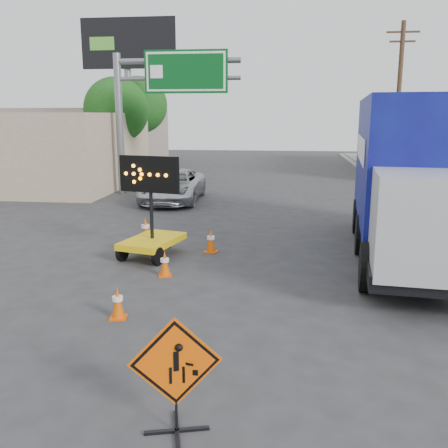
% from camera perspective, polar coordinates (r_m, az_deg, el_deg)
% --- Properties ---
extents(ground, '(100.00, 100.00, 0.00)m').
position_cam_1_polar(ground, '(7.59, -7.13, -18.64)').
color(ground, '#2D2D30').
rests_on(ground, ground).
extents(curb_right, '(0.40, 60.00, 0.12)m').
position_cam_1_polar(curb_right, '(22.33, 21.19, 1.63)').
color(curb_right, gray).
rests_on(curb_right, ground).
extents(storefront_left_near, '(14.00, 10.00, 4.00)m').
position_cam_1_polar(storefront_left_near, '(30.67, -24.02, 7.76)').
color(storefront_left_near, tan).
rests_on(storefront_left_near, ground).
extents(storefront_left_far, '(12.00, 10.00, 4.40)m').
position_cam_1_polar(storefront_left_far, '(43.64, -15.73, 9.68)').
color(storefront_left_far, gray).
rests_on(storefront_left_far, ground).
extents(highway_gantry, '(6.18, 0.38, 6.90)m').
position_cam_1_polar(highway_gantry, '(25.03, -7.41, 14.95)').
color(highway_gantry, slate).
rests_on(highway_gantry, ground).
extents(billboard, '(6.10, 0.54, 9.85)m').
position_cam_1_polar(billboard, '(33.87, -10.82, 18.02)').
color(billboard, slate).
rests_on(billboard, ground).
extents(utility_pole_far, '(1.80, 0.26, 9.00)m').
position_cam_1_polar(utility_pole_far, '(30.96, 19.28, 13.15)').
color(utility_pole_far, '#4E3521').
rests_on(utility_pole_far, ground).
extents(tree_left_near, '(3.71, 3.71, 6.03)m').
position_cam_1_polar(tree_left_near, '(29.90, -12.21, 12.61)').
color(tree_left_near, '#4E3521').
rests_on(tree_left_near, ground).
extents(tree_left_far, '(4.10, 4.10, 6.66)m').
position_cam_1_polar(tree_left_far, '(37.84, -9.68, 13.26)').
color(tree_left_far, '#4E3521').
rests_on(tree_left_far, ground).
extents(construction_sign, '(1.13, 0.81, 1.54)m').
position_cam_1_polar(construction_sign, '(6.38, -5.56, -16.56)').
color(construction_sign, black).
rests_on(construction_sign, ground).
extents(arrow_board, '(1.75, 2.22, 2.82)m').
position_cam_1_polar(arrow_board, '(14.04, -8.22, -1.20)').
color(arrow_board, '#E3BA0C').
rests_on(arrow_board, ground).
extents(pickup_truck, '(2.55, 5.33, 1.47)m').
position_cam_1_polar(pickup_truck, '(22.96, -5.87, 4.38)').
color(pickup_truck, '#BABDC2').
rests_on(pickup_truck, ground).
extents(box_truck, '(3.66, 9.44, 4.37)m').
position_cam_1_polar(box_truck, '(14.55, 20.86, 3.99)').
color(box_truck, black).
rests_on(box_truck, ground).
extents(cone_a, '(0.37, 0.37, 0.64)m').
position_cam_1_polar(cone_a, '(10.05, -12.05, -8.78)').
color(cone_a, '#E05004').
rests_on(cone_a, ground).
extents(cone_b, '(0.41, 0.41, 0.64)m').
position_cam_1_polar(cone_b, '(12.39, -6.79, -4.50)').
color(cone_b, '#E05004').
rests_on(cone_b, ground).
extents(cone_c, '(0.41, 0.41, 0.68)m').
position_cam_1_polar(cone_c, '(14.42, -1.51, -1.93)').
color(cone_c, '#E05004').
rests_on(cone_c, ground).
extents(cone_d, '(0.41, 0.41, 0.78)m').
position_cam_1_polar(cone_d, '(15.76, -8.96, -0.64)').
color(cone_d, '#E05004').
rests_on(cone_d, ground).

